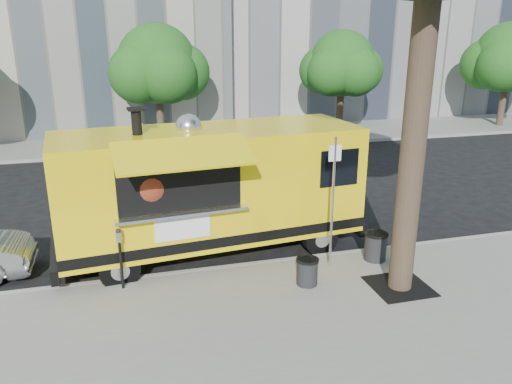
# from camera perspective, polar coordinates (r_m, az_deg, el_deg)

# --- Properties ---
(ground) EXTENTS (120.00, 120.00, 0.00)m
(ground) POSITION_cam_1_polar(r_m,az_deg,el_deg) (12.53, -1.05, -6.90)
(ground) COLOR black
(ground) RESTS_ON ground
(sidewalk) EXTENTS (60.00, 6.00, 0.15)m
(sidewalk) POSITION_cam_1_polar(r_m,az_deg,el_deg) (9.16, 5.32, -16.63)
(sidewalk) COLOR gray
(sidewalk) RESTS_ON ground
(curb) EXTENTS (60.00, 0.14, 0.16)m
(curb) POSITION_cam_1_polar(r_m,az_deg,el_deg) (11.68, 0.07, -8.41)
(curb) COLOR #999993
(curb) RESTS_ON ground
(far_sidewalk) EXTENTS (60.00, 5.00, 0.15)m
(far_sidewalk) POSITION_cam_1_polar(r_m,az_deg,el_deg) (25.23, -8.58, 5.87)
(far_sidewalk) COLOR gray
(far_sidewalk) RESTS_ON ground
(tree_well) EXTENTS (1.20, 1.20, 0.02)m
(tree_well) POSITION_cam_1_polar(r_m,az_deg,el_deg) (11.06, 16.06, -10.31)
(tree_well) COLOR black
(tree_well) RESTS_ON sidewalk
(far_tree_b) EXTENTS (3.60, 3.60, 5.50)m
(far_tree_b) POSITION_cam_1_polar(r_m,az_deg,el_deg) (23.84, -11.23, 14.17)
(far_tree_b) COLOR #33261C
(far_tree_b) RESTS_ON far_sidewalk
(far_tree_c) EXTENTS (3.24, 3.24, 5.21)m
(far_tree_c) POSITION_cam_1_polar(r_m,az_deg,el_deg) (25.83, 9.81, 14.25)
(far_tree_c) COLOR #33261C
(far_tree_c) RESTS_ON far_sidewalk
(far_tree_d) EXTENTS (3.78, 3.78, 5.64)m
(far_tree_d) POSITION_cam_1_polar(r_m,az_deg,el_deg) (31.48, 26.95, 13.57)
(far_tree_d) COLOR #33261C
(far_tree_d) RESTS_ON far_sidewalk
(sign_post) EXTENTS (0.28, 0.06, 3.00)m
(sign_post) POSITION_cam_1_polar(r_m,az_deg,el_deg) (10.96, 8.78, -0.43)
(sign_post) COLOR silver
(sign_post) RESTS_ON sidewalk
(parking_meter) EXTENTS (0.11, 0.11, 1.33)m
(parking_meter) POSITION_cam_1_polar(r_m,az_deg,el_deg) (10.59, -15.28, -6.57)
(parking_meter) COLOR black
(parking_meter) RESTS_ON sidewalk
(food_truck) EXTENTS (7.58, 3.97, 3.66)m
(food_truck) POSITION_cam_1_polar(r_m,az_deg,el_deg) (11.90, -5.29, 0.56)
(food_truck) COLOR yellow
(food_truck) RESTS_ON ground
(trash_bin_left) EXTENTS (0.55, 0.55, 0.66)m
(trash_bin_left) POSITION_cam_1_polar(r_m,az_deg,el_deg) (12.00, 13.50, -5.97)
(trash_bin_left) COLOR black
(trash_bin_left) RESTS_ON sidewalk
(trash_bin_right) EXTENTS (0.48, 0.48, 0.58)m
(trash_bin_right) POSITION_cam_1_polar(r_m,az_deg,el_deg) (10.66, 5.87, -8.93)
(trash_bin_right) COLOR black
(trash_bin_right) RESTS_ON sidewalk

